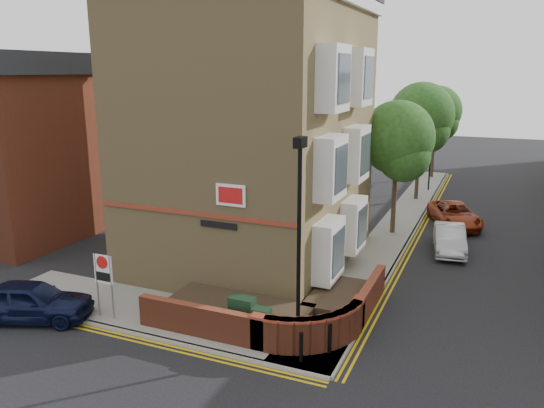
{
  "coord_description": "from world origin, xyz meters",
  "views": [
    {
      "loc": [
        6.58,
        -12.37,
        8.17
      ],
      "look_at": [
        -0.44,
        4.0,
        3.68
      ],
      "focal_mm": 35.0,
      "sensor_mm": 36.0,
      "label": 1
    }
  ],
  "objects_px": {
    "navy_hatchback": "(30,301)",
    "silver_car_near": "(450,239)",
    "lamppost": "(299,244)",
    "zone_sign": "(104,274)",
    "utility_cabinet_large": "(242,315)"
  },
  "relations": [
    {
      "from": "utility_cabinet_large",
      "to": "silver_car_near",
      "type": "relative_size",
      "value": 0.32
    },
    {
      "from": "zone_sign",
      "to": "lamppost",
      "type": "bearing_deg",
      "value": 6.07
    },
    {
      "from": "lamppost",
      "to": "utility_cabinet_large",
      "type": "distance_m",
      "value": 3.24
    },
    {
      "from": "navy_hatchback",
      "to": "silver_car_near",
      "type": "distance_m",
      "value": 17.73
    },
    {
      "from": "utility_cabinet_large",
      "to": "zone_sign",
      "type": "distance_m",
      "value": 4.86
    },
    {
      "from": "utility_cabinet_large",
      "to": "zone_sign",
      "type": "bearing_deg",
      "value": -170.31
    },
    {
      "from": "navy_hatchback",
      "to": "silver_car_near",
      "type": "relative_size",
      "value": 1.07
    },
    {
      "from": "zone_sign",
      "to": "navy_hatchback",
      "type": "xyz_separation_m",
      "value": [
        -2.32,
        -1.0,
        -0.96
      ]
    },
    {
      "from": "lamppost",
      "to": "navy_hatchback",
      "type": "xyz_separation_m",
      "value": [
        -8.92,
        -1.7,
        -2.66
      ]
    },
    {
      "from": "lamppost",
      "to": "navy_hatchback",
      "type": "bearing_deg",
      "value": -169.2
    },
    {
      "from": "zone_sign",
      "to": "silver_car_near",
      "type": "distance_m",
      "value": 15.48
    },
    {
      "from": "lamppost",
      "to": "silver_car_near",
      "type": "bearing_deg",
      "value": 73.31
    },
    {
      "from": "lamppost",
      "to": "zone_sign",
      "type": "distance_m",
      "value": 6.85
    },
    {
      "from": "utility_cabinet_large",
      "to": "silver_car_near",
      "type": "distance_m",
      "value": 12.2
    },
    {
      "from": "zone_sign",
      "to": "silver_car_near",
      "type": "relative_size",
      "value": 0.58
    }
  ]
}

